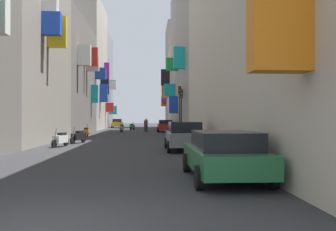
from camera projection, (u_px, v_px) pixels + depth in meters
name	position (u px, v px, depth m)	size (l,w,h in m)	color
ground_plane	(132.00, 135.00, 34.93)	(140.00, 140.00, 0.00)	#2D2D30
building_left_mid_a	(9.00, 14.00, 23.52)	(7.22, 11.46, 17.93)	gray
building_left_mid_b	(58.00, 78.00, 36.52)	(7.40, 14.61, 12.10)	slate
building_left_mid_c	(82.00, 67.00, 49.63)	(7.25, 11.63, 18.48)	#B2A899
building_left_far	(93.00, 82.00, 59.94)	(7.36, 9.05, 16.20)	gray
building_right_mid_a	(203.00, 52.00, 39.10)	(7.36, 22.44, 18.75)	gray
building_right_mid_b	(188.00, 89.00, 53.49)	(7.34, 6.42, 12.52)	#B2A899
building_right_mid_c	(183.00, 77.00, 61.06)	(6.91, 8.70, 18.20)	gray
parked_car_grey	(184.00, 136.00, 18.23)	(1.98, 3.91, 1.54)	slate
parked_car_yellow	(117.00, 123.00, 58.44)	(1.87, 4.01, 1.52)	gold
parked_car_red	(165.00, 126.00, 41.90)	(1.97, 4.45, 1.47)	#B21E1E
parked_car_green	(224.00, 154.00, 9.68)	(2.03, 4.20, 1.38)	#236638
scooter_black	(78.00, 137.00, 23.30)	(0.79, 1.75, 1.13)	black
scooter_white	(60.00, 139.00, 20.50)	(0.72, 1.79, 1.13)	silver
scooter_orange	(86.00, 132.00, 31.06)	(0.50, 1.94, 1.13)	orange
scooter_green	(132.00, 127.00, 48.39)	(0.73, 1.77, 1.13)	#287F3D
scooter_silver	(122.00, 128.00, 41.04)	(0.49, 1.81, 1.13)	#ADADB2
pedestrian_crossing	(145.00, 125.00, 43.24)	(0.45, 0.45, 1.58)	#2A2A2A
pedestrian_near_left	(146.00, 125.00, 41.96)	(0.46, 0.46, 1.64)	#2A2A2A
traffic_light_near_corner	(181.00, 105.00, 29.88)	(0.26, 0.34, 4.24)	#2D2D2D
traffic_light_far_corner	(180.00, 103.00, 31.91)	(0.26, 0.34, 4.71)	#2D2D2D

